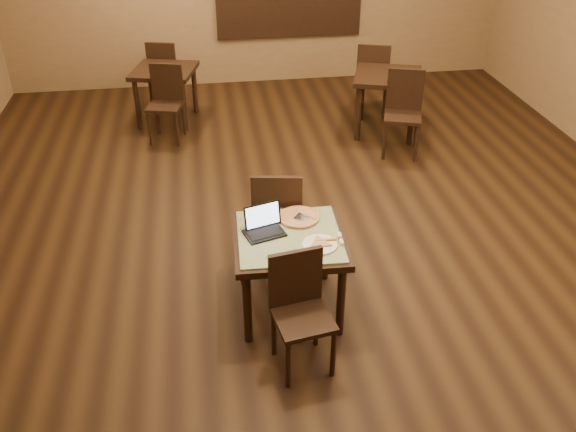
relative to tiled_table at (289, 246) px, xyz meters
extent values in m
plane|color=black|center=(0.39, 0.83, -0.66)|extent=(10.00, 10.00, 0.00)
cylinder|color=black|center=(-0.39, -0.36, -0.31)|extent=(0.07, 0.07, 0.71)
cylinder|color=black|center=(-0.36, 0.39, -0.31)|extent=(0.07, 0.07, 0.71)
cylinder|color=black|center=(0.36, -0.39, -0.31)|extent=(0.07, 0.07, 0.71)
cylinder|color=black|center=(0.39, 0.36, -0.31)|extent=(0.07, 0.07, 0.71)
cube|color=black|center=(0.00, 0.00, 0.06)|extent=(0.96, 0.96, 0.06)
cube|color=#171E99|center=(0.00, 0.00, 0.09)|extent=(0.87, 0.87, 0.02)
cylinder|color=black|center=(-0.15, -0.91, -0.44)|extent=(0.04, 0.04, 0.45)
cylinder|color=black|center=(-0.21, -0.55, -0.44)|extent=(0.04, 0.04, 0.45)
cylinder|color=black|center=(0.21, -0.85, -0.44)|extent=(0.04, 0.04, 0.45)
cylinder|color=black|center=(0.15, -0.49, -0.44)|extent=(0.04, 0.04, 0.45)
cube|color=black|center=(0.00, -0.70, -0.19)|extent=(0.48, 0.48, 0.04)
cube|color=black|center=(-0.03, -0.51, 0.07)|extent=(0.42, 0.11, 0.48)
cylinder|color=black|center=(0.22, 0.86, -0.42)|extent=(0.04, 0.04, 0.49)
cylinder|color=black|center=(0.16, 0.48, -0.42)|extent=(0.04, 0.04, 0.49)
cylinder|color=black|center=(-0.16, 0.92, -0.42)|extent=(0.04, 0.04, 0.49)
cylinder|color=black|center=(-0.22, 0.54, -0.42)|extent=(0.04, 0.04, 0.49)
cube|color=black|center=(0.00, 0.70, -0.15)|extent=(0.52, 0.52, 0.04)
cube|color=black|center=(-0.04, 0.50, 0.13)|extent=(0.45, 0.12, 0.52)
cube|color=black|center=(-0.20, 0.05, 0.11)|extent=(0.37, 0.30, 0.02)
cube|color=black|center=(-0.20, 0.16, 0.22)|extent=(0.32, 0.14, 0.21)
cube|color=#C8DCFE|center=(-0.20, 0.16, 0.22)|extent=(0.29, 0.12, 0.18)
cylinder|color=white|center=(0.22, -0.18, 0.11)|extent=(0.28, 0.28, 0.02)
cylinder|color=silver|center=(0.12, 0.24, 0.11)|extent=(0.36, 0.36, 0.01)
cylinder|color=#D1C18B|center=(0.12, 0.24, 0.12)|extent=(0.34, 0.34, 0.02)
torus|color=#CA8040|center=(0.12, 0.24, 0.12)|extent=(0.35, 0.35, 0.02)
cube|color=silver|center=(0.14, 0.22, 0.13)|extent=(0.27, 0.24, 0.01)
cylinder|color=white|center=(0.40, -0.14, 0.12)|extent=(0.04, 0.16, 0.03)
cylinder|color=#B42A16|center=(0.40, -0.14, 0.12)|extent=(0.04, 0.03, 0.04)
cylinder|color=black|center=(1.44, 3.29, -0.27)|extent=(0.08, 0.08, 0.78)
cylinder|color=black|center=(1.66, 3.96, -0.27)|extent=(0.08, 0.08, 0.78)
cylinder|color=black|center=(2.11, 3.07, -0.27)|extent=(0.08, 0.08, 0.78)
cylinder|color=black|center=(2.33, 3.74, -0.27)|extent=(0.08, 0.08, 0.78)
cube|color=black|center=(1.89, 3.52, 0.13)|extent=(1.11, 1.11, 0.07)
cylinder|color=black|center=(1.64, 2.68, -0.41)|extent=(0.04, 0.04, 0.50)
cylinder|color=black|center=(1.76, 3.05, -0.41)|extent=(0.04, 0.04, 0.50)
cylinder|color=black|center=(2.01, 2.55, -0.41)|extent=(0.04, 0.04, 0.50)
cylinder|color=black|center=(2.14, 2.93, -0.41)|extent=(0.04, 0.04, 0.50)
cube|color=black|center=(1.89, 2.80, -0.14)|extent=(0.58, 0.58, 0.04)
cube|color=black|center=(1.95, 3.00, 0.14)|extent=(0.45, 0.19, 0.53)
cylinder|color=black|center=(2.14, 4.36, -0.41)|extent=(0.04, 0.04, 0.50)
cylinder|color=black|center=(2.01, 3.99, -0.41)|extent=(0.04, 0.04, 0.50)
cylinder|color=black|center=(1.76, 4.49, -0.41)|extent=(0.04, 0.04, 0.50)
cylinder|color=black|center=(1.64, 4.11, -0.41)|extent=(0.04, 0.04, 0.50)
cube|color=black|center=(1.89, 4.24, -0.14)|extent=(0.58, 0.58, 0.04)
cube|color=black|center=(1.82, 4.04, 0.14)|extent=(0.45, 0.19, 0.53)
cylinder|color=black|center=(-1.51, 4.12, -0.29)|extent=(0.07, 0.07, 0.73)
cylinder|color=black|center=(-1.34, 4.76, -0.29)|extent=(0.07, 0.07, 0.73)
cylinder|color=black|center=(-0.87, 3.96, -0.29)|extent=(0.07, 0.07, 0.73)
cylinder|color=black|center=(-0.71, 4.60, -0.29)|extent=(0.07, 0.07, 0.73)
cube|color=black|center=(-1.11, 4.36, 0.08)|extent=(1.01, 1.01, 0.06)
cylinder|color=black|center=(-1.33, 3.56, -0.43)|extent=(0.04, 0.04, 0.46)
cylinder|color=black|center=(-1.24, 3.92, -0.43)|extent=(0.04, 0.04, 0.46)
cylinder|color=black|center=(-0.97, 3.46, -0.43)|extent=(0.04, 0.04, 0.46)
cylinder|color=black|center=(-0.88, 3.82, -0.43)|extent=(0.04, 0.04, 0.46)
cube|color=black|center=(-1.11, 3.69, -0.18)|extent=(0.53, 0.53, 0.04)
cube|color=black|center=(-1.06, 3.88, 0.09)|extent=(0.43, 0.15, 0.50)
cylinder|color=black|center=(-0.88, 5.17, -0.43)|extent=(0.04, 0.04, 0.46)
cylinder|color=black|center=(-0.97, 4.81, -0.43)|extent=(0.04, 0.04, 0.46)
cylinder|color=black|center=(-1.24, 5.26, -0.43)|extent=(0.04, 0.04, 0.46)
cylinder|color=black|center=(-1.33, 4.90, -0.43)|extent=(0.04, 0.04, 0.46)
cube|color=black|center=(-1.11, 5.03, -0.18)|extent=(0.53, 0.53, 0.04)
cube|color=black|center=(-1.16, 4.84, 0.09)|extent=(0.43, 0.15, 0.50)
camera|label=1|loc=(-0.63, -4.10, 2.91)|focal=38.00mm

